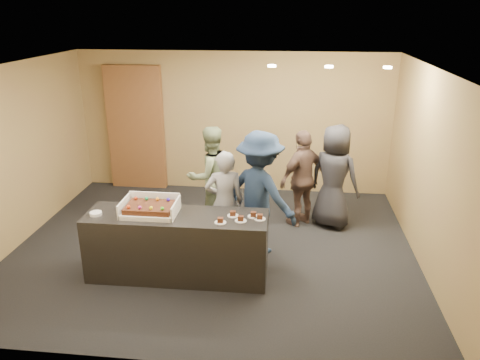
{
  "coord_description": "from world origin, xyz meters",
  "views": [
    {
      "loc": [
        1.1,
        -6.28,
        3.46
      ],
      "look_at": [
        0.4,
        0.0,
        1.11
      ],
      "focal_mm": 35.0,
      "sensor_mm": 36.0,
      "label": 1
    }
  ],
  "objects_px": {
    "cake_box": "(151,210)",
    "person_brown_extra": "(303,178)",
    "person_server_grey": "(225,203)",
    "person_dark_suit": "(334,177)",
    "sheet_cake": "(150,207)",
    "storage_cabinet": "(136,128)",
    "plate_stack": "(96,214)",
    "person_navy_man": "(260,194)",
    "person_sage_man": "(210,176)",
    "serving_counter": "(178,246)"
  },
  "relations": [
    {
      "from": "cake_box",
      "to": "person_brown_extra",
      "type": "bearing_deg",
      "value": 41.77
    },
    {
      "from": "cake_box",
      "to": "person_server_grey",
      "type": "xyz_separation_m",
      "value": [
        0.88,
        0.73,
        -0.16
      ]
    },
    {
      "from": "cake_box",
      "to": "person_dark_suit",
      "type": "relative_size",
      "value": 0.42
    },
    {
      "from": "person_dark_suit",
      "to": "person_server_grey",
      "type": "bearing_deg",
      "value": 63.65
    },
    {
      "from": "sheet_cake",
      "to": "person_dark_suit",
      "type": "height_order",
      "value": "person_dark_suit"
    },
    {
      "from": "storage_cabinet",
      "to": "plate_stack",
      "type": "xyz_separation_m",
      "value": [
        0.54,
        -3.36,
        -0.3
      ]
    },
    {
      "from": "person_server_grey",
      "to": "person_navy_man",
      "type": "xyz_separation_m",
      "value": [
        0.51,
        0.05,
        0.14
      ]
    },
    {
      "from": "sheet_cake",
      "to": "storage_cabinet",
      "type": "bearing_deg",
      "value": 110.8
    },
    {
      "from": "person_sage_man",
      "to": "person_brown_extra",
      "type": "xyz_separation_m",
      "value": [
        1.51,
        0.14,
        -0.03
      ]
    },
    {
      "from": "person_sage_man",
      "to": "person_navy_man",
      "type": "xyz_separation_m",
      "value": [
        0.88,
        -0.89,
        0.09
      ]
    },
    {
      "from": "person_navy_man",
      "to": "person_brown_extra",
      "type": "distance_m",
      "value": 1.21
    },
    {
      "from": "plate_stack",
      "to": "person_server_grey",
      "type": "xyz_separation_m",
      "value": [
        1.58,
        0.86,
        -0.14
      ]
    },
    {
      "from": "serving_counter",
      "to": "person_dark_suit",
      "type": "height_order",
      "value": "person_dark_suit"
    },
    {
      "from": "serving_counter",
      "to": "storage_cabinet",
      "type": "xyz_separation_m",
      "value": [
        -1.58,
        3.25,
        0.77
      ]
    },
    {
      "from": "cake_box",
      "to": "person_server_grey",
      "type": "height_order",
      "value": "person_server_grey"
    },
    {
      "from": "serving_counter",
      "to": "sheet_cake",
      "type": "height_order",
      "value": "sheet_cake"
    },
    {
      "from": "serving_counter",
      "to": "storage_cabinet",
      "type": "relative_size",
      "value": 0.99
    },
    {
      "from": "storage_cabinet",
      "to": "person_brown_extra",
      "type": "distance_m",
      "value": 3.57
    },
    {
      "from": "plate_stack",
      "to": "person_navy_man",
      "type": "bearing_deg",
      "value": 23.67
    },
    {
      "from": "person_sage_man",
      "to": "person_navy_man",
      "type": "distance_m",
      "value": 1.25
    },
    {
      "from": "sheet_cake",
      "to": "person_brown_extra",
      "type": "xyz_separation_m",
      "value": [
        2.02,
        1.83,
        -0.19
      ]
    },
    {
      "from": "serving_counter",
      "to": "storage_cabinet",
      "type": "bearing_deg",
      "value": 115.43
    },
    {
      "from": "storage_cabinet",
      "to": "person_server_grey",
      "type": "distance_m",
      "value": 3.3
    },
    {
      "from": "sheet_cake",
      "to": "plate_stack",
      "type": "relative_size",
      "value": 3.91
    },
    {
      "from": "person_server_grey",
      "to": "person_dark_suit",
      "type": "relative_size",
      "value": 0.91
    },
    {
      "from": "person_dark_suit",
      "to": "person_sage_man",
      "type": "bearing_deg",
      "value": 34.42
    },
    {
      "from": "person_sage_man",
      "to": "person_brown_extra",
      "type": "distance_m",
      "value": 1.52
    },
    {
      "from": "person_dark_suit",
      "to": "person_brown_extra",
      "type": "bearing_deg",
      "value": 30.55
    },
    {
      "from": "person_sage_man",
      "to": "person_dark_suit",
      "type": "bearing_deg",
      "value": 148.11
    },
    {
      "from": "cake_box",
      "to": "sheet_cake",
      "type": "xyz_separation_m",
      "value": [
        -0.0,
        -0.03,
        0.05
      ]
    },
    {
      "from": "person_sage_man",
      "to": "person_dark_suit",
      "type": "height_order",
      "value": "person_dark_suit"
    },
    {
      "from": "serving_counter",
      "to": "storage_cabinet",
      "type": "distance_m",
      "value": 3.69
    },
    {
      "from": "storage_cabinet",
      "to": "person_navy_man",
      "type": "height_order",
      "value": "storage_cabinet"
    },
    {
      "from": "sheet_cake",
      "to": "plate_stack",
      "type": "height_order",
      "value": "sheet_cake"
    },
    {
      "from": "storage_cabinet",
      "to": "person_dark_suit",
      "type": "height_order",
      "value": "storage_cabinet"
    },
    {
      "from": "person_navy_man",
      "to": "person_dark_suit",
      "type": "height_order",
      "value": "person_navy_man"
    },
    {
      "from": "person_server_grey",
      "to": "person_dark_suit",
      "type": "xyz_separation_m",
      "value": [
        1.65,
        1.08,
        0.08
      ]
    },
    {
      "from": "sheet_cake",
      "to": "person_dark_suit",
      "type": "xyz_separation_m",
      "value": [
        2.53,
        1.83,
        -0.13
      ]
    },
    {
      "from": "serving_counter",
      "to": "person_sage_man",
      "type": "relative_size",
      "value": 1.43
    },
    {
      "from": "plate_stack",
      "to": "serving_counter",
      "type": "bearing_deg",
      "value": 5.97
    },
    {
      "from": "person_server_grey",
      "to": "person_dark_suit",
      "type": "bearing_deg",
      "value": -159.89
    },
    {
      "from": "plate_stack",
      "to": "person_navy_man",
      "type": "distance_m",
      "value": 2.28
    },
    {
      "from": "person_sage_man",
      "to": "storage_cabinet",
      "type": "bearing_deg",
      "value": -77.63
    },
    {
      "from": "serving_counter",
      "to": "person_brown_extra",
      "type": "relative_size",
      "value": 1.48
    },
    {
      "from": "sheet_cake",
      "to": "person_navy_man",
      "type": "xyz_separation_m",
      "value": [
        1.39,
        0.81,
        -0.07
      ]
    },
    {
      "from": "sheet_cake",
      "to": "person_brown_extra",
      "type": "distance_m",
      "value": 2.74
    },
    {
      "from": "person_server_grey",
      "to": "person_brown_extra",
      "type": "relative_size",
      "value": 0.96
    },
    {
      "from": "serving_counter",
      "to": "person_dark_suit",
      "type": "bearing_deg",
      "value": 39.54
    },
    {
      "from": "person_server_grey",
      "to": "person_sage_man",
      "type": "relative_size",
      "value": 0.93
    },
    {
      "from": "storage_cabinet",
      "to": "person_dark_suit",
      "type": "distance_m",
      "value": 4.04
    }
  ]
}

